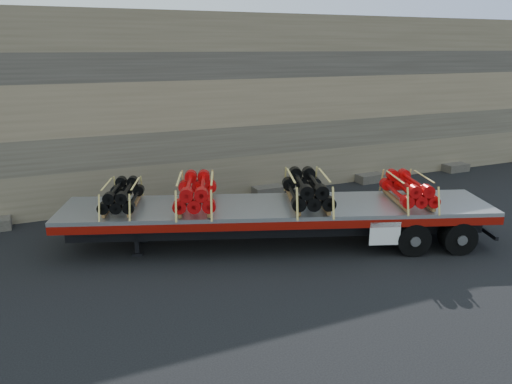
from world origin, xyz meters
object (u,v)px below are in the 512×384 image
trailer (277,225)px  bundle_rear (408,190)px  bundle_midrear (307,190)px  bundle_front (122,196)px  bundle_midfront (196,193)px

trailer → bundle_rear: bundle_rear is taller
bundle_midrear → bundle_rear: bearing=0.0°
bundle_front → bundle_midrear: 5.41m
bundle_front → bundle_midfront: 2.13m
bundle_front → bundle_midfront: size_ratio=0.85×
bundle_front → bundle_rear: bearing=0.0°
bundle_midfront → bundle_rear: bearing=0.0°
trailer → bundle_midrear: bearing=0.0°
trailer → bundle_midrear: size_ratio=5.24×
trailer → bundle_rear: (3.71, -1.35, 1.02)m
bundle_rear → bundle_midfront: bearing=-180.0°
bundle_front → bundle_midrear: (5.08, -1.85, 0.08)m
bundle_midrear → trailer: bearing=180.0°
trailer → bundle_front: bearing=180.0°
bundle_rear → trailer: bearing=-180.0°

